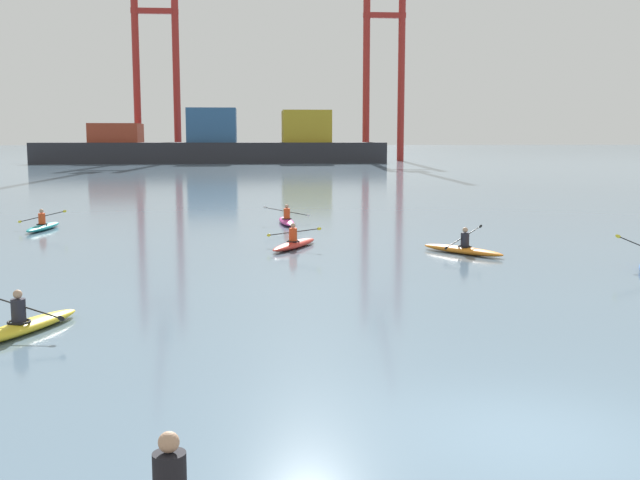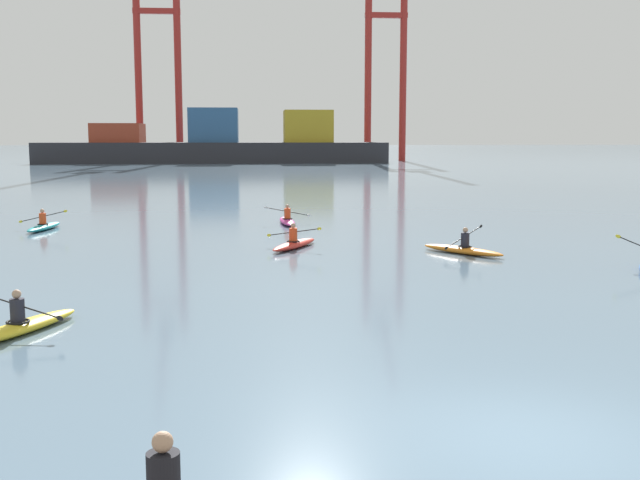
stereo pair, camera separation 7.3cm
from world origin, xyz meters
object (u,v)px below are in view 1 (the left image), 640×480
Objects in this scene: kayak_teal at (43,226)px; kayak_magenta at (287,220)px; gantry_crane_west at (155,43)px; kayak_red at (294,244)px; kayak_orange at (463,249)px; kayak_yellow at (22,325)px; gantry_crane_west_mid at (385,49)px; container_barge at (217,145)px.

kayak_teal is 11.02m from kayak_magenta.
gantry_crane_west is 12.23× the size of kayak_magenta.
kayak_red is (17.66, -104.89, -19.67)m from gantry_crane_west.
kayak_orange is 15.85m from kayak_yellow.
gantry_crane_west_mid is 104.73m from kayak_teal.
kayak_orange is 0.91× the size of kayak_yellow.
kayak_teal is (-3.55, -90.32, -2.64)m from container_barge.
gantry_crane_west_mid is (28.62, 7.50, 16.43)m from container_barge.
kayak_yellow is (-6.45, -19.88, 0.00)m from kayak_magenta.
kayak_teal is at bearing 148.85° from kayak_red.
gantry_crane_west_mid is at bearing 78.47° from kayak_red.
kayak_red is at bearing -85.68° from container_barge.
kayak_yellow is (4.49, -18.51, 0.00)m from kayak_teal.
container_barge is 108.86m from kayak_yellow.
gantry_crane_west_mid reaches higher than kayak_orange.
kayak_yellow is at bearing -107.98° from kayak_magenta.
kayak_orange reaches higher than kayak_magenta.
kayak_red is 0.95× the size of kayak_magenta.
kayak_teal is 18.78m from kayak_orange.
container_barge is at bearing 97.62° from kayak_orange.
gantry_crane_west is 119.01m from kayak_yellow.
kayak_orange is 6.19m from kayak_red.
kayak_teal and kayak_magenta have the same top height.
kayak_teal is 1.03× the size of kayak_yellow.
kayak_teal is at bearing -92.25° from container_barge.
gantry_crane_west is at bearing 95.52° from kayak_yellow.
kayak_teal is 1.00× the size of kayak_magenta.
kayak_magenta is at bearing 72.02° from kayak_yellow.
kayak_magenta is at bearing 7.14° from kayak_teal.
kayak_magenta is (17.73, -96.96, -19.67)m from gantry_crane_west.
kayak_teal and kayak_yellow have the same top height.
kayak_red is at bearing -80.44° from gantry_crane_west.
kayak_yellow is (0.94, -108.83, -2.64)m from container_barge.
gantry_crane_west is 12.83× the size of kayak_red.
gantry_crane_west is at bearing 99.56° from kayak_red.
kayak_orange is 0.89× the size of kayak_magenta.
gantry_crane_west reaches higher than kayak_yellow.
gantry_crane_west reaches higher than kayak_orange.
kayak_yellow is at bearing -89.50° from container_barge.
container_barge is 89.30m from kayak_magenta.
kayak_red is (-5.89, 1.91, -0.00)m from kayak_orange.
kayak_magenta is at bearing -79.64° from gantry_crane_west.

